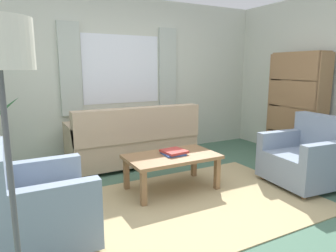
# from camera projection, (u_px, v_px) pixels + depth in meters

# --- Properties ---
(ground_plane) EXTENTS (6.24, 6.24, 0.00)m
(ground_plane) POSITION_uv_depth(u_px,v_px,m) (194.00, 204.00, 3.35)
(ground_plane) COLOR #476B56
(wall_back) EXTENTS (5.32, 0.12, 2.60)m
(wall_back) POSITION_uv_depth(u_px,v_px,m) (121.00, 79.00, 5.07)
(wall_back) COLOR beige
(wall_back) RESTS_ON ground_plane
(window_with_curtains) EXTENTS (1.98, 0.07, 1.40)m
(window_with_curtains) POSITION_uv_depth(u_px,v_px,m) (122.00, 69.00, 4.96)
(window_with_curtains) COLOR white
(area_rug) EXTENTS (2.77, 1.87, 0.01)m
(area_rug) POSITION_uv_depth(u_px,v_px,m) (194.00, 203.00, 3.35)
(area_rug) COLOR tan
(area_rug) RESTS_ON ground_plane
(couch) EXTENTS (1.90, 0.82, 0.92)m
(couch) POSITION_uv_depth(u_px,v_px,m) (133.00, 141.00, 4.64)
(couch) COLOR tan
(couch) RESTS_ON ground_plane
(armchair_left) EXTENTS (0.82, 0.84, 0.88)m
(armchair_left) POSITION_uv_depth(u_px,v_px,m) (33.00, 206.00, 2.51)
(armchair_left) COLOR gray
(armchair_left) RESTS_ON ground_plane
(armchair_right) EXTENTS (0.89, 0.91, 0.88)m
(armchair_right) POSITION_uv_depth(u_px,v_px,m) (307.00, 158.00, 3.86)
(armchair_right) COLOR gray
(armchair_right) RESTS_ON ground_plane
(coffee_table) EXTENTS (1.10, 0.64, 0.44)m
(coffee_table) POSITION_uv_depth(u_px,v_px,m) (172.00, 160.00, 3.68)
(coffee_table) COLOR olive
(coffee_table) RESTS_ON ground_plane
(book_stack_on_table) EXTENTS (0.29, 0.30, 0.05)m
(book_stack_on_table) POSITION_uv_depth(u_px,v_px,m) (174.00, 152.00, 3.70)
(book_stack_on_table) COLOR #335199
(book_stack_on_table) RESTS_ON coffee_table
(bookshelf) EXTENTS (0.30, 0.94, 1.72)m
(bookshelf) POSITION_uv_depth(u_px,v_px,m) (297.00, 105.00, 4.83)
(bookshelf) COLOR olive
(bookshelf) RESTS_ON ground_plane
(standing_lamp) EXTENTS (0.32, 0.32, 1.70)m
(standing_lamp) POSITION_uv_depth(u_px,v_px,m) (1.00, 80.00, 1.43)
(standing_lamp) COLOR #4C4C51
(standing_lamp) RESTS_ON ground_plane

